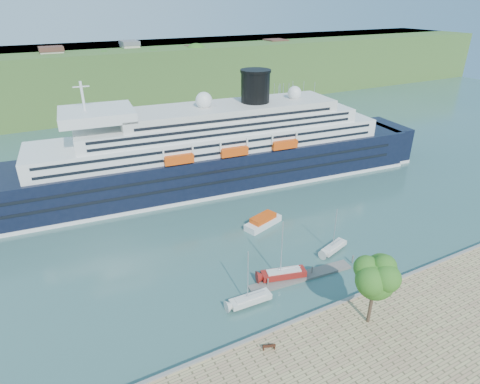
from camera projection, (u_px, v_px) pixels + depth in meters
name	position (u px, v px, depth m)	size (l,w,h in m)	color
ground	(315.00, 317.00, 58.94)	(400.00, 400.00, 0.00)	#325A56
far_hillside	(107.00, 77.00, 169.11)	(400.00, 50.00, 24.00)	#345923
quay_coping	(317.00, 312.00, 58.28)	(220.00, 0.50, 0.30)	slate
cruise_ship	(205.00, 132.00, 94.75)	(121.94, 17.76, 27.38)	black
park_bench	(269.00, 346.00, 52.13)	(1.74, 0.72, 1.12)	#401D12
promenade_tree	(374.00, 288.00, 54.27)	(7.13, 7.13, 11.81)	#2D671B
floating_pontoon	(301.00, 277.00, 67.15)	(18.68, 2.28, 0.42)	slate
sailboat_white_near	(251.00, 280.00, 59.43)	(7.24, 2.01, 9.35)	silver
sailboat_red	(285.00, 253.00, 64.65)	(8.20, 2.28, 10.59)	maroon
sailboat_white_far	(336.00, 231.00, 72.39)	(6.70, 1.86, 8.65)	silver
tender_launch	(263.00, 221.00, 82.05)	(8.56, 2.93, 2.37)	#DC460C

